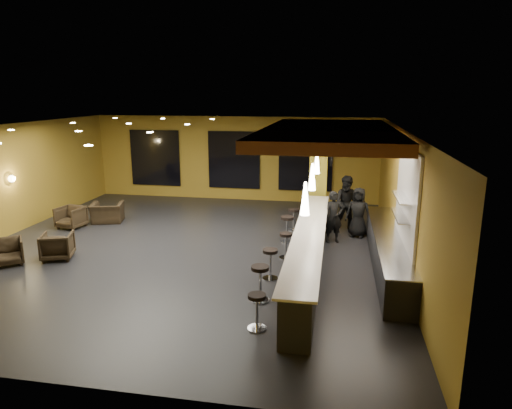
% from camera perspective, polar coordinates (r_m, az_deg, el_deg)
% --- Properties ---
extents(floor, '(12.00, 13.00, 0.10)m').
position_cam_1_polar(floor, '(13.64, -8.71, -5.66)').
color(floor, black).
rests_on(floor, ground).
extents(ceiling, '(12.00, 13.00, 0.10)m').
position_cam_1_polar(ceiling, '(12.90, -9.30, 9.59)').
color(ceiling, black).
extents(wall_back, '(12.00, 0.10, 3.50)m').
position_cam_1_polar(wall_back, '(19.37, -2.70, 5.78)').
color(wall_back, olive).
rests_on(wall_back, floor).
extents(wall_front, '(12.00, 0.10, 3.50)m').
position_cam_1_polar(wall_front, '(7.54, -25.49, -8.73)').
color(wall_front, olive).
rests_on(wall_front, floor).
extents(wall_right, '(0.10, 13.00, 3.50)m').
position_cam_1_polar(wall_right, '(12.58, 18.06, 0.68)').
color(wall_right, olive).
rests_on(wall_right, floor).
extents(wood_soffit, '(3.60, 8.00, 0.28)m').
position_cam_1_polar(wood_soffit, '(13.20, 9.08, 8.87)').
color(wood_soffit, brown).
rests_on(wood_soffit, ceiling).
extents(window_left, '(2.20, 0.06, 2.40)m').
position_cam_1_polar(window_left, '(20.33, -12.48, 5.71)').
color(window_left, black).
rests_on(window_left, wall_back).
extents(window_center, '(2.20, 0.06, 2.40)m').
position_cam_1_polar(window_center, '(19.27, -2.77, 5.59)').
color(window_center, black).
rests_on(window_center, wall_back).
extents(window_right, '(2.20, 0.06, 2.40)m').
position_cam_1_polar(window_right, '(18.83, 6.21, 5.33)').
color(window_right, black).
rests_on(window_right, wall_back).
extents(tile_backsplash, '(0.06, 3.20, 2.40)m').
position_cam_1_polar(tile_backsplash, '(11.54, 18.36, 0.79)').
color(tile_backsplash, white).
rests_on(tile_backsplash, wall_right).
extents(bar_counter, '(0.60, 8.00, 1.00)m').
position_cam_1_polar(bar_counter, '(11.85, 6.63, -5.81)').
color(bar_counter, black).
rests_on(bar_counter, floor).
extents(bar_top, '(0.78, 8.10, 0.05)m').
position_cam_1_polar(bar_top, '(11.68, 6.70, -3.39)').
color(bar_top, white).
rests_on(bar_top, bar_counter).
extents(prep_counter, '(0.70, 6.00, 0.86)m').
position_cam_1_polar(prep_counter, '(12.41, 16.07, -5.71)').
color(prep_counter, black).
rests_on(prep_counter, floor).
extents(prep_top, '(0.72, 6.00, 0.03)m').
position_cam_1_polar(prep_top, '(12.27, 16.21, -3.71)').
color(prep_top, silver).
rests_on(prep_top, prep_counter).
extents(wall_shelf_lower, '(0.30, 1.50, 0.03)m').
position_cam_1_polar(wall_shelf_lower, '(11.42, 17.65, -1.36)').
color(wall_shelf_lower, silver).
rests_on(wall_shelf_lower, wall_right).
extents(wall_shelf_upper, '(0.30, 1.50, 0.03)m').
position_cam_1_polar(wall_shelf_upper, '(11.32, 17.81, 0.84)').
color(wall_shelf_upper, silver).
rests_on(wall_shelf_upper, wall_right).
extents(column, '(0.60, 0.60, 3.50)m').
position_cam_1_polar(column, '(15.99, 7.81, 3.94)').
color(column, '#9E8E23').
rests_on(column, floor).
extents(wall_sconce, '(0.22, 0.22, 0.22)m').
position_cam_1_polar(wall_sconce, '(16.43, -28.22, 2.85)').
color(wall_sconce, '#FFE5B2').
rests_on(wall_sconce, wall_left).
extents(pendant_0, '(0.20, 0.20, 0.70)m').
position_cam_1_polar(pendant_0, '(9.41, 6.16, 0.75)').
color(pendant_0, white).
rests_on(pendant_0, wood_soffit).
extents(pendant_1, '(0.20, 0.20, 0.70)m').
position_cam_1_polar(pendant_1, '(11.85, 7.03, 3.45)').
color(pendant_1, white).
rests_on(pendant_1, wood_soffit).
extents(pendant_2, '(0.20, 0.20, 0.70)m').
position_cam_1_polar(pendant_2, '(14.32, 7.61, 5.23)').
color(pendant_2, white).
rests_on(pendant_2, wood_soffit).
extents(staff_a, '(0.68, 0.57, 1.59)m').
position_cam_1_polar(staff_a, '(13.99, 9.69, -1.57)').
color(staff_a, black).
rests_on(staff_a, floor).
extents(staff_b, '(0.96, 0.78, 1.85)m').
position_cam_1_polar(staff_b, '(15.20, 11.37, 0.09)').
color(staff_b, black).
rests_on(staff_b, floor).
extents(staff_c, '(0.88, 0.69, 1.58)m').
position_cam_1_polar(staff_c, '(14.70, 12.66, -0.97)').
color(staff_c, black).
rests_on(staff_c, floor).
extents(armchair_a, '(1.05, 1.06, 0.69)m').
position_cam_1_polar(armchair_a, '(13.85, -28.61, -5.21)').
color(armchair_a, black).
rests_on(armchair_a, floor).
extents(armchair_b, '(1.01, 1.02, 0.73)m').
position_cam_1_polar(armchair_b, '(13.71, -23.56, -4.76)').
color(armchair_b, black).
rests_on(armchair_b, floor).
extents(armchair_c, '(0.91, 0.93, 0.74)m').
position_cam_1_polar(armchair_c, '(16.60, -22.13, -1.49)').
color(armchair_c, black).
rests_on(armchair_c, floor).
extents(armchair_d, '(1.27, 1.18, 0.69)m').
position_cam_1_polar(armchair_d, '(16.89, -18.09, -0.97)').
color(armchair_d, black).
rests_on(armchair_d, floor).
extents(bar_stool_0, '(0.37, 0.37, 0.73)m').
position_cam_1_polar(bar_stool_0, '(8.96, 0.11, -12.69)').
color(bar_stool_0, silver).
rests_on(bar_stool_0, floor).
extents(bar_stool_1, '(0.41, 0.41, 0.81)m').
position_cam_1_polar(bar_stool_1, '(10.06, 0.51, -9.27)').
color(bar_stool_1, silver).
rests_on(bar_stool_1, floor).
extents(bar_stool_2, '(0.39, 0.39, 0.77)m').
position_cam_1_polar(bar_stool_2, '(11.19, 1.79, -6.97)').
color(bar_stool_2, silver).
rests_on(bar_stool_2, floor).
extents(bar_stool_3, '(0.37, 0.37, 0.72)m').
position_cam_1_polar(bar_stool_3, '(12.59, 3.75, -4.72)').
color(bar_stool_3, silver).
rests_on(bar_stool_3, floor).
extents(bar_stool_4, '(0.41, 0.41, 0.82)m').
position_cam_1_polar(bar_stool_4, '(13.89, 3.91, -2.68)').
color(bar_stool_4, silver).
rests_on(bar_stool_4, floor).
extents(bar_stool_5, '(0.37, 0.37, 0.72)m').
position_cam_1_polar(bar_stool_5, '(15.14, 4.74, -1.53)').
color(bar_stool_5, silver).
rests_on(bar_stool_5, floor).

